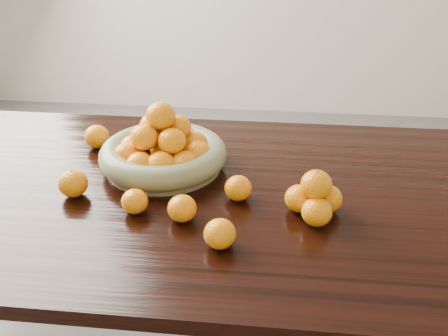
# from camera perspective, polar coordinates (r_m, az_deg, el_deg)

# --- Properties ---
(dining_table) EXTENTS (2.00, 1.00, 0.75)m
(dining_table) POSITION_cam_1_polar(r_m,az_deg,el_deg) (1.45, 1.33, -5.61)
(dining_table) COLOR black
(dining_table) RESTS_ON ground
(fruit_bowl) EXTENTS (0.38, 0.38, 0.21)m
(fruit_bowl) POSITION_cam_1_polar(r_m,az_deg,el_deg) (1.50, -6.95, 1.95)
(fruit_bowl) COLOR #787C5A
(fruit_bowl) RESTS_ON dining_table
(orange_pyramid) EXTENTS (0.15, 0.14, 0.13)m
(orange_pyramid) POSITION_cam_1_polar(r_m,az_deg,el_deg) (1.29, 10.36, -3.40)
(orange_pyramid) COLOR orange
(orange_pyramid) RESTS_ON dining_table
(loose_orange_0) EXTENTS (0.08, 0.08, 0.08)m
(loose_orange_0) POSITION_cam_1_polar(r_m,az_deg,el_deg) (1.42, -16.87, -1.70)
(loose_orange_0) COLOR orange
(loose_orange_0) RESTS_ON dining_table
(loose_orange_1) EXTENTS (0.07, 0.07, 0.07)m
(loose_orange_1) POSITION_cam_1_polar(r_m,az_deg,el_deg) (1.26, -4.81, -4.62)
(loose_orange_1) COLOR orange
(loose_orange_1) RESTS_ON dining_table
(loose_orange_2) EXTENTS (0.08, 0.08, 0.07)m
(loose_orange_2) POSITION_cam_1_polar(r_m,az_deg,el_deg) (1.16, -0.47, -7.53)
(loose_orange_2) COLOR orange
(loose_orange_2) RESTS_ON dining_table
(loose_orange_3) EXTENTS (0.08, 0.08, 0.08)m
(loose_orange_3) POSITION_cam_1_polar(r_m,az_deg,el_deg) (1.68, -14.34, 3.49)
(loose_orange_3) COLOR orange
(loose_orange_3) RESTS_ON dining_table
(loose_orange_4) EXTENTS (0.07, 0.07, 0.07)m
(loose_orange_4) POSITION_cam_1_polar(r_m,az_deg,el_deg) (1.34, 1.64, -2.31)
(loose_orange_4) COLOR orange
(loose_orange_4) RESTS_ON dining_table
(loose_orange_5) EXTENTS (0.07, 0.07, 0.06)m
(loose_orange_5) POSITION_cam_1_polar(r_m,az_deg,el_deg) (1.31, -10.17, -3.77)
(loose_orange_5) COLOR orange
(loose_orange_5) RESTS_ON dining_table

